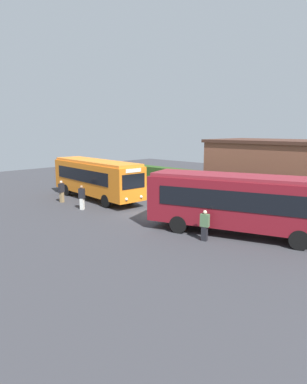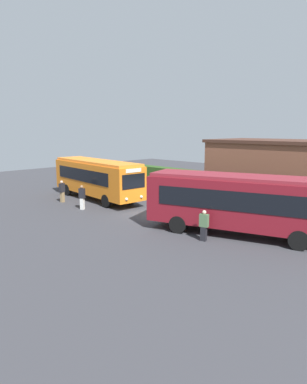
# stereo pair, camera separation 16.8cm
# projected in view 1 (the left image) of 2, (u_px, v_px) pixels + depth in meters

# --- Properties ---
(ground_plane) EXTENTS (64.00, 64.00, 0.00)m
(ground_plane) POSITION_uv_depth(u_px,v_px,m) (156.00, 214.00, 23.68)
(ground_plane) COLOR #38383D
(bus_orange) EXTENTS (10.44, 3.39, 3.28)m
(bus_orange) POSITION_uv_depth(u_px,v_px,m) (96.00, 177.00, 28.21)
(bus_orange) COLOR orange
(bus_orange) RESTS_ON ground_plane
(bus_maroon) EXTENTS (10.49, 5.57, 3.34)m
(bus_maroon) POSITION_uv_depth(u_px,v_px,m) (240.00, 201.00, 18.62)
(bus_maroon) COLOR maroon
(bus_maroon) RESTS_ON ground_plane
(person_left) EXTENTS (0.35, 0.48, 1.76)m
(person_left) POSITION_uv_depth(u_px,v_px,m) (62.00, 191.00, 27.21)
(person_left) COLOR olive
(person_left) RESTS_ON ground_plane
(person_center) EXTENTS (0.49, 0.39, 1.67)m
(person_center) POSITION_uv_depth(u_px,v_px,m) (125.00, 188.00, 28.88)
(person_center) COLOR #4C6B47
(person_center) RESTS_ON ground_plane
(person_right) EXTENTS (0.49, 0.41, 1.80)m
(person_right) POSITION_uv_depth(u_px,v_px,m) (82.00, 197.00, 24.73)
(person_right) COLOR silver
(person_right) RESTS_ON ground_plane
(person_far) EXTENTS (0.51, 0.36, 1.66)m
(person_far) POSITION_uv_depth(u_px,v_px,m) (205.00, 225.00, 17.79)
(person_far) COLOR black
(person_far) RESTS_ON ground_plane
(hedge_row) EXTENTS (44.00, 1.20, 2.01)m
(hedge_row) POSITION_uv_depth(u_px,v_px,m) (223.00, 185.00, 29.55)
(hedge_row) COLOR #2C4E1D
(hedge_row) RESTS_ON ground_plane
(depot_building) EXTENTS (12.47, 7.57, 4.83)m
(depot_building) POSITION_uv_depth(u_px,v_px,m) (278.00, 165.00, 32.23)
(depot_building) COLOR brown
(depot_building) RESTS_ON ground_plane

